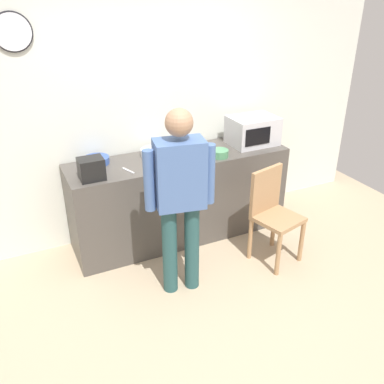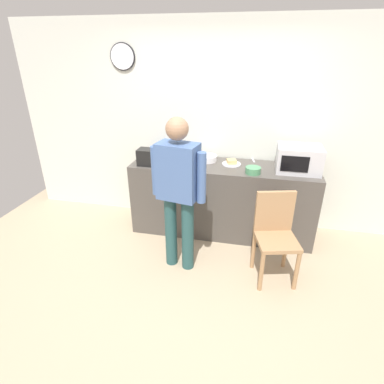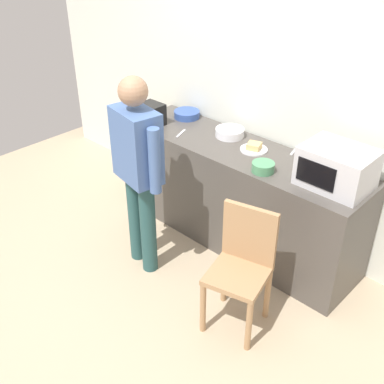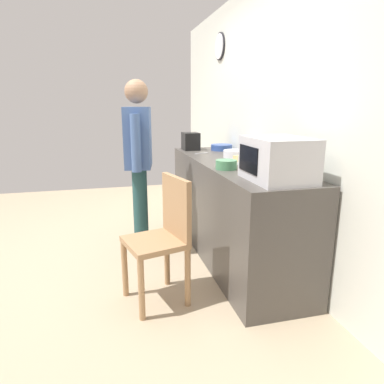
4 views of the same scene
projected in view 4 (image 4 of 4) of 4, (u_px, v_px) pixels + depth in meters
The scene contains 13 objects.
ground_plane at pixel (104, 259), 3.30m from camera, with size 6.00×6.00×0.00m, color tan.
back_wall at pixel (263, 119), 3.37m from camera, with size 5.40×0.13×2.60m.
kitchen_counter at pixel (230, 209), 3.32m from camera, with size 2.29×0.62×0.93m, color #4C4742.
microwave at pixel (278, 159), 2.35m from camera, with size 0.50×0.39×0.30m.
sandwich_plate at pixel (241, 160), 3.13m from camera, with size 0.23×0.23×0.07m.
salad_bowl at pixel (236, 154), 3.45m from camera, with size 0.26×0.26×0.07m, color white.
cereal_bowl at pixel (222, 147), 3.99m from camera, with size 0.25×0.25×0.07m, color #33519E.
mixing_bowl at pixel (226, 165), 2.81m from camera, with size 0.18×0.18×0.08m, color #4C8E60.
toaster at pixel (191, 141), 4.01m from camera, with size 0.22×0.18×0.20m, color black.
fork_utensil at pixel (277, 166), 2.94m from camera, with size 0.17×0.02×0.01m, color silver.
spoon_utensil at pixel (202, 153), 3.72m from camera, with size 0.17×0.02×0.01m, color silver.
person_standing at pixel (139, 154), 3.33m from camera, with size 0.58×0.31×1.67m.
wooden_chair at pixel (164, 234), 2.52m from camera, with size 0.49×0.49×0.94m.
Camera 4 is at (3.16, 0.07, 1.44)m, focal length 32.09 mm.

